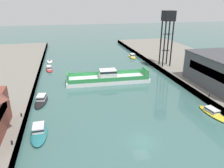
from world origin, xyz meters
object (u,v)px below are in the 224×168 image
moored_boat_near_right (39,131)px  moored_boat_far_right (50,61)px  chain_ferry (108,78)px  moored_boat_mid_left (132,56)px  moored_boat_mid_right (49,69)px  crane_tower (168,23)px  moored_boat_near_left (41,100)px  moored_boat_far_left (213,113)px

moored_boat_near_right → moored_boat_far_right: (-0.20, 49.02, -0.38)m
chain_ferry → moored_boat_near_right: 28.41m
moored_boat_mid_left → moored_boat_mid_right: moored_boat_mid_left is taller
moored_boat_near_right → crane_tower: (37.79, 30.42, 14.56)m
moored_boat_near_left → moored_boat_mid_left: bearing=47.1°
moored_boat_mid_right → moored_boat_far_left: bearing=-49.1°
chain_ferry → moored_boat_near_left: size_ratio=3.05×
chain_ferry → moored_boat_mid_right: chain_ferry is taller
chain_ferry → moored_boat_far_left: bearing=-54.7°
moored_boat_mid_left → moored_boat_far_left: size_ratio=0.85×
moored_boat_near_right → moored_boat_near_left: bearing=92.4°
chain_ferry → moored_boat_far_right: size_ratio=3.76×
moored_boat_near_left → moored_boat_far_left: 36.75m
moored_boat_mid_right → moored_boat_far_left: moored_boat_mid_right is taller
moored_boat_near_right → moored_boat_far_right: moored_boat_near_right is taller
moored_boat_near_right → moored_boat_mid_left: (32.48, 48.71, 0.04)m
moored_boat_far_right → moored_boat_mid_right: bearing=-88.5°
moored_boat_near_right → moored_boat_far_right: size_ratio=1.26×
chain_ferry → moored_boat_near_left: (-17.43, -9.72, -0.49)m
chain_ferry → moored_boat_mid_right: bearing=138.1°
moored_boat_near_left → moored_boat_far_right: (0.35, 35.90, -0.39)m
moored_boat_near_left → chain_ferry: bearing=29.2°
moored_boat_far_right → moored_boat_far_left: bearing=-55.9°
moored_boat_near_left → moored_boat_mid_left: (33.03, 35.58, 0.02)m
moored_boat_near_left → crane_tower: crane_tower is taller
moored_boat_mid_right → moored_boat_far_right: size_ratio=1.08×
moored_boat_mid_left → moored_boat_far_right: size_ratio=1.10×
moored_boat_far_left → moored_boat_near_left: bearing=157.9°
moored_boat_mid_right → moored_boat_far_left: (33.42, -38.58, -0.15)m
moored_boat_mid_left → crane_tower: 23.94m
chain_ferry → moored_boat_far_left: 28.82m
moored_boat_near_left → moored_boat_near_right: moored_boat_near_left is taller
moored_boat_mid_left → moored_boat_far_right: 32.68m
moored_boat_mid_right → moored_boat_near_left: bearing=-91.5°
moored_boat_mid_left → moored_boat_mid_right: 34.15m
chain_ferry → moored_boat_far_left: (16.63, -23.52, -0.62)m
chain_ferry → moored_boat_mid_left: 30.21m
moored_boat_mid_left → chain_ferry: bearing=-121.1°
crane_tower → moored_boat_near_left: bearing=-155.7°
chain_ferry → moored_boat_mid_left: size_ratio=3.41×
moored_boat_near_left → moored_boat_far_left: moored_boat_near_left is taller
moored_boat_mid_left → moored_boat_far_right: moored_boat_mid_left is taller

